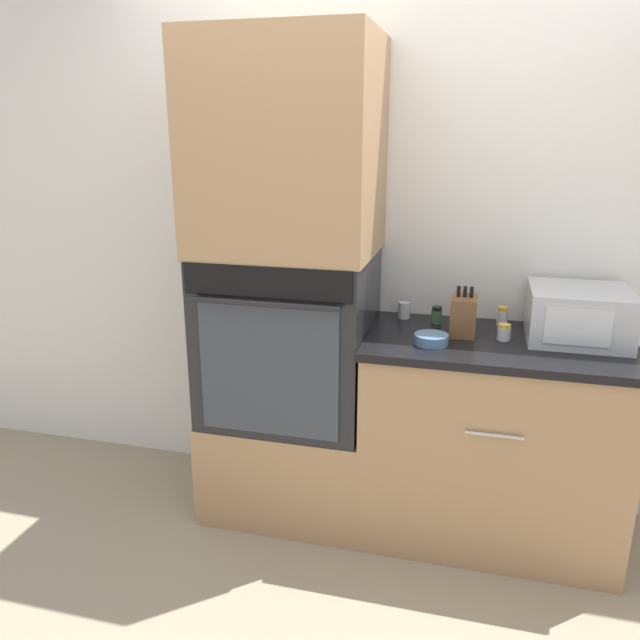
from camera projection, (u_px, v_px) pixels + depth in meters
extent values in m
plane|color=gray|center=(355.00, 551.00, 2.71)|extent=(12.00, 12.00, 0.00)
cube|color=silver|center=(386.00, 242.00, 2.93)|extent=(8.00, 0.05, 2.50)
cube|color=#A87F56|center=(291.00, 458.00, 3.01)|extent=(0.75, 0.60, 0.48)
cube|color=black|center=(289.00, 336.00, 2.83)|extent=(0.73, 0.59, 0.77)
cube|color=black|center=(266.00, 283.00, 2.46)|extent=(0.70, 0.01, 0.13)
cube|color=orange|center=(266.00, 283.00, 2.46)|extent=(0.09, 0.00, 0.03)
cube|color=#333842|center=(268.00, 370.00, 2.57)|extent=(0.60, 0.01, 0.57)
cylinder|color=black|center=(264.00, 304.00, 2.45)|extent=(0.62, 0.02, 0.02)
cube|color=#A87F56|center=(287.00, 147.00, 2.59)|extent=(0.75, 0.60, 0.89)
cube|color=#A87F56|center=(490.00, 443.00, 2.73)|extent=(1.08, 0.60, 0.88)
cube|color=black|center=(499.00, 344.00, 2.60)|extent=(1.10, 0.63, 0.03)
cylinder|color=#B7B7BC|center=(494.00, 435.00, 2.39)|extent=(0.22, 0.01, 0.01)
cube|color=#B2B5BA|center=(578.00, 314.00, 2.57)|extent=(0.40, 0.37, 0.22)
cube|color=silver|center=(578.00, 327.00, 2.41)|extent=(0.25, 0.01, 0.15)
cube|color=brown|center=(463.00, 316.00, 2.64)|extent=(0.11, 0.16, 0.17)
cylinder|color=black|center=(459.00, 291.00, 2.62)|extent=(0.02, 0.02, 0.04)
cylinder|color=black|center=(465.00, 292.00, 2.61)|extent=(0.02, 0.02, 0.04)
cylinder|color=black|center=(472.00, 292.00, 2.61)|extent=(0.02, 0.02, 0.04)
cylinder|color=#517599|center=(431.00, 339.00, 2.54)|extent=(0.14, 0.14, 0.04)
cylinder|color=silver|center=(502.00, 318.00, 2.78)|extent=(0.05, 0.05, 0.07)
cylinder|color=gold|center=(503.00, 309.00, 2.77)|extent=(0.04, 0.04, 0.02)
cylinder|color=silver|center=(504.00, 334.00, 2.59)|extent=(0.06, 0.06, 0.05)
cylinder|color=gold|center=(505.00, 326.00, 2.58)|extent=(0.05, 0.05, 0.01)
cylinder|color=#427047|center=(437.00, 317.00, 2.82)|extent=(0.05, 0.05, 0.06)
cylinder|color=black|center=(437.00, 308.00, 2.80)|extent=(0.04, 0.04, 0.02)
cylinder|color=silver|center=(404.00, 312.00, 2.89)|extent=(0.06, 0.06, 0.06)
cylinder|color=#B7B7BC|center=(404.00, 304.00, 2.88)|extent=(0.05, 0.05, 0.02)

